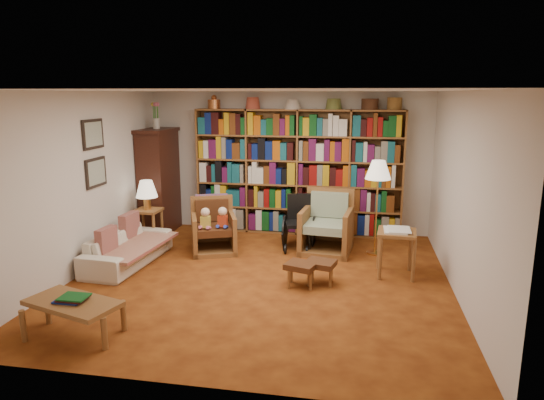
% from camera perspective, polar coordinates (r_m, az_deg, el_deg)
% --- Properties ---
extents(floor, '(5.00, 5.00, 0.00)m').
position_cam_1_polar(floor, '(6.65, -1.36, -9.33)').
color(floor, '#904816').
rests_on(floor, ground).
extents(ceiling, '(5.00, 5.00, 0.00)m').
position_cam_1_polar(ceiling, '(6.18, -1.48, 12.76)').
color(ceiling, white).
rests_on(ceiling, wall_back).
extents(wall_back, '(5.00, 0.00, 5.00)m').
position_cam_1_polar(wall_back, '(8.72, 1.88, 4.42)').
color(wall_back, silver).
rests_on(wall_back, floor).
extents(wall_front, '(5.00, 0.00, 5.00)m').
position_cam_1_polar(wall_front, '(3.95, -8.71, -5.62)').
color(wall_front, silver).
rests_on(wall_front, floor).
extents(wall_left, '(0.00, 5.00, 5.00)m').
position_cam_1_polar(wall_left, '(7.21, -21.28, 1.89)').
color(wall_left, silver).
rests_on(wall_left, floor).
extents(wall_right, '(0.00, 5.00, 5.00)m').
position_cam_1_polar(wall_right, '(6.30, 21.48, 0.44)').
color(wall_right, silver).
rests_on(wall_right, floor).
extents(bookshelf, '(3.60, 0.30, 2.42)m').
position_cam_1_polar(bookshelf, '(8.54, 3.04, 3.70)').
color(bookshelf, brown).
rests_on(bookshelf, floor).
extents(curio_cabinet, '(0.50, 0.95, 2.40)m').
position_cam_1_polar(curio_cabinet, '(8.90, -13.14, 2.34)').
color(curio_cabinet, '#3A190F').
rests_on(curio_cabinet, floor).
extents(framed_pictures, '(0.03, 0.52, 0.97)m').
position_cam_1_polar(framed_pictures, '(7.41, -20.16, 5.17)').
color(framed_pictures, black).
rests_on(framed_pictures, wall_left).
extents(sofa, '(1.68, 0.75, 0.48)m').
position_cam_1_polar(sofa, '(7.47, -16.61, -5.44)').
color(sofa, beige).
rests_on(sofa, floor).
extents(sofa_throw, '(0.93, 1.57, 0.04)m').
position_cam_1_polar(sofa_throw, '(7.43, -16.29, -5.02)').
color(sofa_throw, beige).
rests_on(sofa_throw, sofa).
extents(cushion_left, '(0.15, 0.42, 0.41)m').
position_cam_1_polar(cushion_left, '(7.77, -16.42, -3.12)').
color(cushion_left, maroon).
rests_on(cushion_left, sofa).
extents(cushion_right, '(0.16, 0.39, 0.37)m').
position_cam_1_polar(cushion_right, '(7.17, -18.89, -4.57)').
color(cushion_right, maroon).
rests_on(cushion_right, sofa).
extents(side_table_lamp, '(0.42, 0.42, 0.59)m').
position_cam_1_polar(side_table_lamp, '(8.29, -14.37, -2.12)').
color(side_table_lamp, brown).
rests_on(side_table_lamp, floor).
extents(table_lamp, '(0.36, 0.36, 0.48)m').
position_cam_1_polar(table_lamp, '(8.18, -14.55, 1.16)').
color(table_lamp, gold).
rests_on(table_lamp, side_table_lamp).
extents(armchair_leather, '(0.93, 0.92, 0.86)m').
position_cam_1_polar(armchair_leather, '(7.79, -6.70, -3.36)').
color(armchair_leather, brown).
rests_on(armchair_leather, floor).
extents(armchair_sage, '(0.86, 0.88, 0.97)m').
position_cam_1_polar(armchair_sage, '(7.80, 6.44, -3.25)').
color(armchair_sage, brown).
rests_on(armchair_sage, floor).
extents(wheelchair, '(0.53, 0.70, 0.88)m').
position_cam_1_polar(wheelchair, '(7.85, 3.22, -2.84)').
color(wheelchair, black).
rests_on(wheelchair, floor).
extents(floor_lamp, '(0.39, 0.39, 1.48)m').
position_cam_1_polar(floor_lamp, '(7.53, 12.38, 3.04)').
color(floor_lamp, gold).
rests_on(floor_lamp, floor).
extents(side_table_papers, '(0.55, 0.55, 0.66)m').
position_cam_1_polar(side_table_papers, '(6.85, 14.44, -4.44)').
color(side_table_papers, brown).
rests_on(side_table_papers, floor).
extents(footstool_a, '(0.44, 0.40, 0.32)m').
position_cam_1_polar(footstool_a, '(6.45, 5.72, -7.63)').
color(footstool_a, '#482313').
rests_on(footstool_a, floor).
extents(footstool_b, '(0.45, 0.42, 0.32)m').
position_cam_1_polar(footstool_b, '(6.35, 3.42, -7.92)').
color(footstool_b, '#482313').
rests_on(footstool_b, floor).
extents(coffee_table, '(1.08, 0.75, 0.44)m').
position_cam_1_polar(coffee_table, '(5.48, -22.37, -11.39)').
color(coffee_table, brown).
rests_on(coffee_table, floor).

